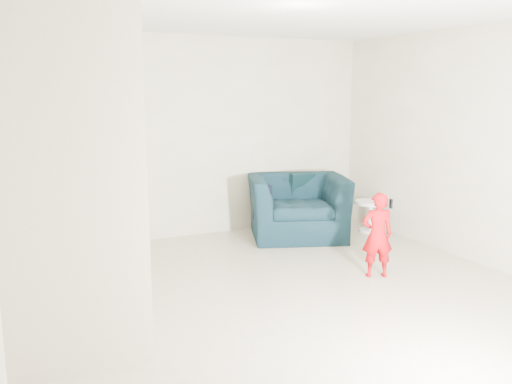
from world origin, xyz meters
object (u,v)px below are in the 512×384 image
(side_table, at_px, (371,211))
(toddler, at_px, (377,235))
(armchair, at_px, (297,206))
(staircase, at_px, (60,214))

(side_table, bearing_deg, toddler, -125.27)
(toddler, distance_m, side_table, 1.92)
(armchair, xyz_separation_m, toddler, (-0.05, -1.79, 0.04))
(side_table, height_order, staircase, staircase)
(armchair, relative_size, staircase, 0.35)
(toddler, xyz_separation_m, staircase, (-3.14, 0.27, 0.49))
(toddler, relative_size, staircase, 0.25)
(staircase, bearing_deg, side_table, 16.88)
(armchair, bearing_deg, toddler, -71.36)
(armchair, xyz_separation_m, side_table, (1.06, -0.23, -0.12))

